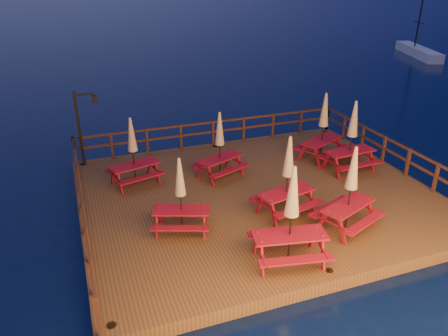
{
  "coord_description": "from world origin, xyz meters",
  "views": [
    {
      "loc": [
        -5.76,
        -12.33,
        7.66
      ],
      "look_at": [
        -1.03,
        0.6,
        1.26
      ],
      "focal_mm": 35.0,
      "sensor_mm": 36.0,
      "label": 1
    }
  ],
  "objects_px": {
    "picnic_table_2": "(323,125)",
    "picnic_table_1": "(288,175)",
    "lamp_post": "(83,122)",
    "picnic_table_0": "(352,135)",
    "sailboat": "(418,52)"
  },
  "relations": [
    {
      "from": "lamp_post",
      "to": "picnic_table_1",
      "type": "distance_m",
      "value": 8.37
    },
    {
      "from": "sailboat",
      "to": "picnic_table_2",
      "type": "relative_size",
      "value": 4.21
    },
    {
      "from": "picnic_table_0",
      "to": "picnic_table_1",
      "type": "xyz_separation_m",
      "value": [
        -3.79,
        -2.08,
        -0.07
      ]
    },
    {
      "from": "picnic_table_0",
      "to": "lamp_post",
      "type": "bearing_deg",
      "value": 152.84
    },
    {
      "from": "sailboat",
      "to": "picnic_table_0",
      "type": "xyz_separation_m",
      "value": [
        -21.35,
        -19.82,
        1.46
      ]
    },
    {
      "from": "sailboat",
      "to": "picnic_table_0",
      "type": "distance_m",
      "value": 29.16
    },
    {
      "from": "lamp_post",
      "to": "picnic_table_0",
      "type": "height_order",
      "value": "lamp_post"
    },
    {
      "from": "picnic_table_1",
      "to": "picnic_table_0",
      "type": "bearing_deg",
      "value": 16.0
    },
    {
      "from": "picnic_table_2",
      "to": "picnic_table_1",
      "type": "bearing_deg",
      "value": -160.6
    },
    {
      "from": "sailboat",
      "to": "picnic_table_1",
      "type": "xyz_separation_m",
      "value": [
        -25.14,
        -21.9,
        1.39
      ]
    },
    {
      "from": "lamp_post",
      "to": "picnic_table_1",
      "type": "xyz_separation_m",
      "value": [
        5.66,
        -6.15,
        -0.42
      ]
    },
    {
      "from": "sailboat",
      "to": "picnic_table_1",
      "type": "bearing_deg",
      "value": -119.07
    },
    {
      "from": "sailboat",
      "to": "lamp_post",
      "type": "bearing_deg",
      "value": -133.05
    },
    {
      "from": "picnic_table_1",
      "to": "lamp_post",
      "type": "bearing_deg",
      "value": 119.86
    },
    {
      "from": "lamp_post",
      "to": "picnic_table_1",
      "type": "height_order",
      "value": "lamp_post"
    }
  ]
}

